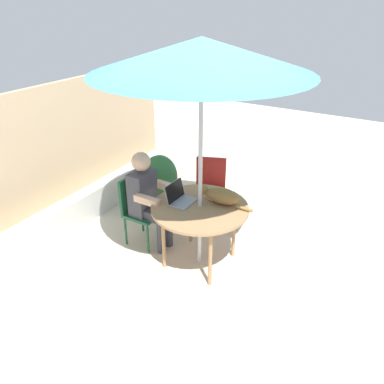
% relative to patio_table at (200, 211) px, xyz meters
% --- Properties ---
extents(ground_plane, '(14.00, 14.00, 0.00)m').
position_rel_patio_table_xyz_m(ground_plane, '(0.00, 0.00, -0.68)').
color(ground_plane, beige).
extents(fence_back, '(5.36, 0.08, 1.72)m').
position_rel_patio_table_xyz_m(fence_back, '(0.00, 2.57, 0.18)').
color(fence_back, tan).
rests_on(fence_back, ground).
extents(planter_wall_low, '(4.82, 0.20, 0.42)m').
position_rel_patio_table_xyz_m(planter_wall_low, '(0.00, 1.80, -0.47)').
color(planter_wall_low, beige).
rests_on(planter_wall_low, ground).
extents(patio_table, '(1.07, 1.07, 0.74)m').
position_rel_patio_table_xyz_m(patio_table, '(0.00, 0.00, 0.00)').
color(patio_table, '#9E754C').
rests_on(patio_table, ground).
extents(patio_umbrella, '(2.08, 2.08, 2.46)m').
position_rel_patio_table_xyz_m(patio_umbrella, '(0.00, 0.00, 1.61)').
color(patio_umbrella, '#B7B7BC').
rests_on(patio_umbrella, ground).
extents(chair_occupied, '(0.40, 0.40, 0.87)m').
position_rel_patio_table_xyz_m(chair_occupied, '(0.00, 0.87, -0.18)').
color(chair_occupied, '#194C2D').
rests_on(chair_occupied, ground).
extents(chair_empty, '(0.52, 0.52, 0.87)m').
position_rel_patio_table_xyz_m(chair_empty, '(0.91, 0.36, -0.18)').
color(chair_empty, maroon).
rests_on(chair_empty, ground).
extents(person_seated, '(0.48, 0.48, 1.21)m').
position_rel_patio_table_xyz_m(person_seated, '(-0.00, 0.71, -0.01)').
color(person_seated, '#3F3F47').
rests_on(person_seated, ground).
extents(laptop, '(0.31, 0.26, 0.21)m').
position_rel_patio_table_xyz_m(laptop, '(-0.02, 0.26, 0.12)').
color(laptop, gray).
rests_on(laptop, patio_table).
extents(cat, '(0.19, 0.65, 0.17)m').
position_rel_patio_table_xyz_m(cat, '(0.19, -0.15, 0.14)').
color(cat, olive).
rests_on(cat, patio_table).
extents(potted_plant_near_fence, '(0.51, 0.51, 0.82)m').
position_rel_patio_table_xyz_m(potted_plant_near_fence, '(0.80, 1.10, -0.24)').
color(potted_plant_near_fence, '#33383D').
rests_on(potted_plant_near_fence, ground).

